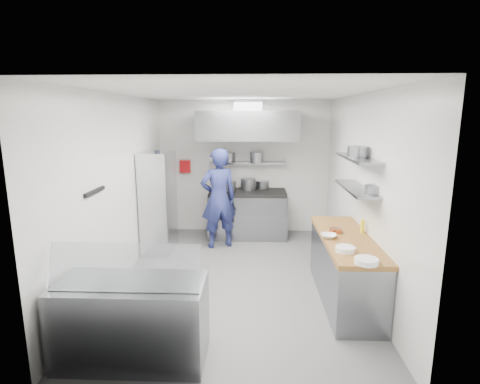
{
  "coord_description": "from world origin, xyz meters",
  "views": [
    {
      "loc": [
        0.25,
        -5.44,
        2.5
      ],
      "look_at": [
        0.0,
        0.6,
        1.25
      ],
      "focal_mm": 28.0,
      "sensor_mm": 36.0,
      "label": 1
    }
  ],
  "objects_px": {
    "wire_rack": "(159,202)",
    "display_case": "(132,321)",
    "gas_range": "(248,215)",
    "chef": "(219,198)"
  },
  "relations": [
    {
      "from": "wire_rack",
      "to": "display_case",
      "type": "xyz_separation_m",
      "value": [
        0.53,
        -3.21,
        -0.5
      ]
    },
    {
      "from": "wire_rack",
      "to": "display_case",
      "type": "distance_m",
      "value": 3.3
    },
    {
      "from": "chef",
      "to": "display_case",
      "type": "bearing_deg",
      "value": 59.55
    },
    {
      "from": "wire_rack",
      "to": "display_case",
      "type": "relative_size",
      "value": 1.23
    },
    {
      "from": "gas_range",
      "to": "display_case",
      "type": "height_order",
      "value": "gas_range"
    },
    {
      "from": "gas_range",
      "to": "wire_rack",
      "type": "xyz_separation_m",
      "value": [
        -1.63,
        -0.89,
        0.48
      ]
    },
    {
      "from": "gas_range",
      "to": "chef",
      "type": "bearing_deg",
      "value": -129.18
    },
    {
      "from": "gas_range",
      "to": "chef",
      "type": "distance_m",
      "value": 0.99
    },
    {
      "from": "gas_range",
      "to": "wire_rack",
      "type": "relative_size",
      "value": 0.86
    },
    {
      "from": "gas_range",
      "to": "display_case",
      "type": "relative_size",
      "value": 1.07
    }
  ]
}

